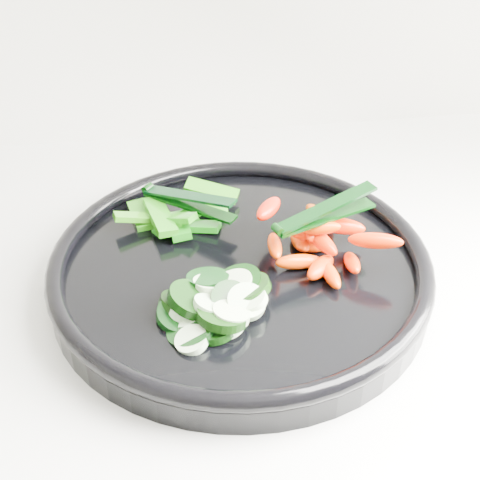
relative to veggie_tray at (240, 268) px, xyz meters
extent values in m
cube|color=silver|center=(-0.19, 0.04, -0.04)|extent=(2.02, 0.62, 0.03)
cylinder|color=black|center=(0.00, 0.00, -0.01)|extent=(0.37, 0.37, 0.02)
torus|color=black|center=(0.00, 0.00, 0.01)|extent=(0.38, 0.38, 0.02)
cylinder|color=black|center=(-0.05, -0.09, 0.01)|extent=(0.06, 0.06, 0.03)
cylinder|color=beige|center=(-0.06, -0.10, 0.01)|extent=(0.04, 0.04, 0.02)
cylinder|color=black|center=(-0.06, -0.06, 0.01)|extent=(0.06, 0.06, 0.03)
cylinder|color=#CBEABB|center=(-0.06, -0.06, 0.01)|extent=(0.04, 0.04, 0.02)
cylinder|color=black|center=(-0.07, -0.07, 0.01)|extent=(0.05, 0.05, 0.02)
cylinder|color=#D7F0C0|center=(-0.06, -0.07, 0.01)|extent=(0.04, 0.04, 0.02)
cylinder|color=black|center=(-0.04, -0.09, 0.01)|extent=(0.05, 0.05, 0.02)
cylinder|color=beige|center=(-0.03, -0.09, 0.01)|extent=(0.04, 0.04, 0.02)
cylinder|color=black|center=(-0.05, -0.06, 0.01)|extent=(0.07, 0.06, 0.02)
cylinder|color=beige|center=(-0.06, -0.05, 0.01)|extent=(0.04, 0.04, 0.01)
cylinder|color=black|center=(-0.06, -0.06, 0.01)|extent=(0.04, 0.04, 0.01)
cylinder|color=beige|center=(-0.06, -0.05, 0.01)|extent=(0.05, 0.05, 0.02)
cylinder|color=black|center=(-0.05, -0.05, 0.01)|extent=(0.05, 0.05, 0.02)
cylinder|color=beige|center=(-0.06, -0.07, 0.01)|extent=(0.03, 0.03, 0.02)
cylinder|color=black|center=(0.00, -0.05, 0.02)|extent=(0.06, 0.06, 0.03)
cylinder|color=#E4F8C7|center=(0.00, -0.07, 0.02)|extent=(0.04, 0.04, 0.02)
cylinder|color=black|center=(-0.04, -0.03, 0.02)|extent=(0.05, 0.05, 0.02)
cylinder|color=beige|center=(-0.04, -0.04, 0.02)|extent=(0.04, 0.04, 0.01)
cylinder|color=black|center=(-0.05, -0.06, 0.02)|extent=(0.06, 0.06, 0.03)
cylinder|color=beige|center=(-0.04, -0.07, 0.02)|extent=(0.04, 0.03, 0.02)
cylinder|color=black|center=(-0.02, -0.07, 0.02)|extent=(0.05, 0.05, 0.03)
cylinder|color=beige|center=(-0.01, -0.07, 0.02)|extent=(0.05, 0.05, 0.03)
cylinder|color=black|center=(-0.01, -0.04, 0.02)|extent=(0.05, 0.05, 0.02)
cylinder|color=beige|center=(-0.01, -0.05, 0.02)|extent=(0.04, 0.04, 0.02)
cylinder|color=black|center=(-0.03, -0.09, 0.02)|extent=(0.06, 0.06, 0.02)
cylinder|color=beige|center=(-0.02, -0.09, 0.02)|extent=(0.05, 0.05, 0.02)
ellipsoid|color=#F73600|center=(0.06, -0.01, 0.01)|extent=(0.05, 0.02, 0.02)
ellipsoid|color=#FF3400|center=(0.08, -0.04, 0.01)|extent=(0.02, 0.04, 0.02)
ellipsoid|color=#F96300|center=(0.07, 0.02, 0.01)|extent=(0.02, 0.04, 0.02)
ellipsoid|color=#F23400|center=(0.11, -0.02, 0.01)|extent=(0.02, 0.04, 0.02)
ellipsoid|color=#FA2A00|center=(0.06, 0.02, 0.01)|extent=(0.02, 0.04, 0.02)
ellipsoid|color=#F23E00|center=(0.07, -0.03, 0.01)|extent=(0.05, 0.05, 0.03)
ellipsoid|color=#E33400|center=(0.08, 0.01, 0.01)|extent=(0.04, 0.02, 0.02)
ellipsoid|color=#EC4000|center=(0.09, 0.07, 0.01)|extent=(0.03, 0.04, 0.02)
ellipsoid|color=#FC2300|center=(0.08, 0.04, 0.01)|extent=(0.02, 0.05, 0.02)
ellipsoid|color=#FF4D00|center=(0.03, 0.00, 0.03)|extent=(0.02, 0.05, 0.02)
ellipsoid|color=red|center=(0.10, 0.04, 0.03)|extent=(0.04, 0.06, 0.03)
ellipsoid|color=#F52F00|center=(0.08, 0.01, 0.03)|extent=(0.04, 0.05, 0.02)
ellipsoid|color=#E83600|center=(0.08, 0.00, 0.03)|extent=(0.04, 0.06, 0.02)
ellipsoid|color=#EA4200|center=(0.07, 0.01, 0.03)|extent=(0.05, 0.03, 0.02)
ellipsoid|color=red|center=(0.10, 0.02, 0.03)|extent=(0.06, 0.03, 0.02)
ellipsoid|color=#FF5200|center=(0.08, 0.00, 0.04)|extent=(0.04, 0.02, 0.02)
ellipsoid|color=red|center=(0.04, 0.04, 0.04)|extent=(0.04, 0.05, 0.02)
ellipsoid|color=#FF4500|center=(0.08, 0.01, 0.04)|extent=(0.04, 0.02, 0.02)
ellipsoid|color=#FE2E00|center=(0.12, -0.03, 0.04)|extent=(0.06, 0.04, 0.02)
cube|color=#156209|center=(-0.05, 0.07, 0.01)|extent=(0.02, 0.06, 0.02)
cube|color=#1A6D0A|center=(-0.05, 0.08, 0.01)|extent=(0.05, 0.05, 0.03)
cube|color=#1C6609|center=(-0.02, 0.10, 0.01)|extent=(0.05, 0.05, 0.02)
cube|color=#0F6809|center=(-0.03, 0.07, 0.01)|extent=(0.05, 0.03, 0.01)
cube|color=#0E6709|center=(-0.06, 0.08, 0.01)|extent=(0.06, 0.04, 0.02)
cube|color=#27750B|center=(-0.09, 0.10, 0.01)|extent=(0.03, 0.05, 0.01)
cube|color=#1F6D0A|center=(-0.07, 0.08, 0.01)|extent=(0.03, 0.05, 0.02)
cube|color=#11740B|center=(-0.06, 0.07, 0.02)|extent=(0.05, 0.04, 0.02)
cube|color=#196509|center=(-0.10, 0.08, 0.02)|extent=(0.04, 0.02, 0.02)
cube|color=#10700A|center=(-0.07, 0.08, 0.02)|extent=(0.03, 0.07, 0.01)
cube|color=#186409|center=(-0.01, 0.12, 0.02)|extent=(0.06, 0.04, 0.02)
cylinder|color=black|center=(0.03, -0.01, 0.05)|extent=(0.01, 0.01, 0.01)
cube|color=black|center=(0.08, 0.01, 0.05)|extent=(0.11, 0.05, 0.00)
cube|color=black|center=(0.08, 0.01, 0.06)|extent=(0.11, 0.05, 0.02)
cylinder|color=black|center=(-0.08, 0.12, 0.03)|extent=(0.01, 0.01, 0.01)
cube|color=black|center=(-0.04, 0.08, 0.02)|extent=(0.10, 0.08, 0.00)
cube|color=black|center=(-0.04, 0.08, 0.04)|extent=(0.09, 0.08, 0.02)
camera|label=1|loc=(-0.08, -0.51, 0.41)|focal=50.00mm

